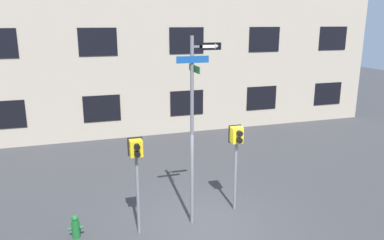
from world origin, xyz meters
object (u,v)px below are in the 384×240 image
object	(u,v)px
street_sign_pole	(194,119)
pedestrian_signal_right	(236,145)
pedestrian_signal_left	(137,160)
fire_hydrant	(76,227)

from	to	relation	value
street_sign_pole	pedestrian_signal_right	bearing A→B (deg)	14.47
pedestrian_signal_left	fire_hydrant	world-z (taller)	pedestrian_signal_left
pedestrian_signal_right	fire_hydrant	world-z (taller)	pedestrian_signal_right
pedestrian_signal_right	fire_hydrant	distance (m)	4.70
pedestrian_signal_left	pedestrian_signal_right	xyz separation A→B (m)	(2.85, 0.43, -0.02)
street_sign_pole	fire_hydrant	bearing A→B (deg)	176.63
fire_hydrant	pedestrian_signal_right	bearing A→B (deg)	2.18
pedestrian_signal_right	street_sign_pole	bearing A→B (deg)	-165.53
pedestrian_signal_right	fire_hydrant	size ratio (longest dim) A/B	4.03
street_sign_pole	fire_hydrant	world-z (taller)	street_sign_pole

